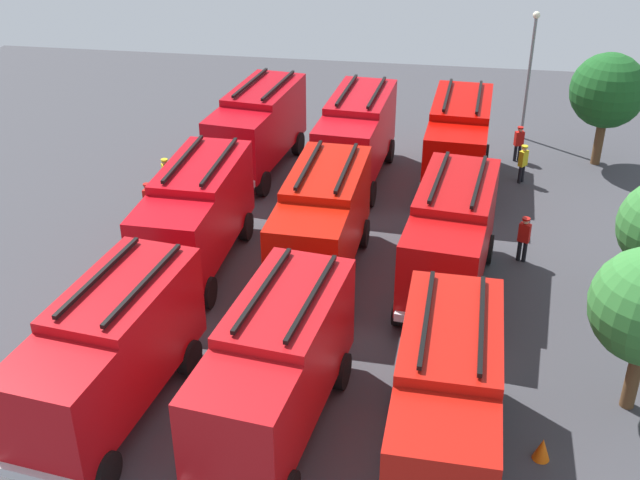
# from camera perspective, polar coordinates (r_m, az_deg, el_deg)

# --- Properties ---
(ground_plane) EXTENTS (54.29, 54.29, 0.00)m
(ground_plane) POSITION_cam_1_polar(r_m,az_deg,el_deg) (29.42, 0.00, -2.39)
(ground_plane) COLOR #38383D
(fire_truck_0) EXTENTS (7.46, 3.52, 3.88)m
(fire_truck_0) POSITION_cam_1_polar(r_m,az_deg,el_deg) (37.18, -4.48, 8.15)
(fire_truck_0) COLOR #A90811
(fire_truck_0) RESTS_ON ground
(fire_truck_1) EXTENTS (7.26, 2.91, 3.88)m
(fire_truck_1) POSITION_cam_1_polar(r_m,az_deg,el_deg) (29.30, -8.89, 1.91)
(fire_truck_1) COLOR #BC0912
(fire_truck_1) RESTS_ON ground
(fire_truck_2) EXTENTS (7.47, 3.55, 3.88)m
(fire_truck_2) POSITION_cam_1_polar(r_m,az_deg,el_deg) (22.66, -14.84, -7.65)
(fire_truck_2) COLOR #B30D14
(fire_truck_2) RESTS_ON ground
(fire_truck_3) EXTENTS (7.37, 3.23, 3.88)m
(fire_truck_3) POSITION_cam_1_polar(r_m,az_deg,el_deg) (36.13, 2.60, 7.58)
(fire_truck_3) COLOR #AF0B14
(fire_truck_3) RESTS_ON ground
(fire_truck_4) EXTENTS (7.30, 3.00, 3.88)m
(fire_truck_4) POSITION_cam_1_polar(r_m,az_deg,el_deg) (28.46, 0.11, 1.43)
(fire_truck_4) COLOR #B51006
(fire_truck_4) RESTS_ON ground
(fire_truck_5) EXTENTS (7.46, 3.54, 3.88)m
(fire_truck_5) POSITION_cam_1_polar(r_m,az_deg,el_deg) (21.43, -3.18, -8.95)
(fire_truck_5) COLOR #B51015
(fire_truck_5) RESTS_ON ground
(fire_truck_6) EXTENTS (7.34, 3.11, 3.88)m
(fire_truck_6) POSITION_cam_1_polar(r_m,az_deg,el_deg) (36.01, 9.86, 7.09)
(fire_truck_6) COLOR #B60702
(fire_truck_6) RESTS_ON ground
(fire_truck_7) EXTENTS (7.44, 3.46, 3.88)m
(fire_truck_7) POSITION_cam_1_polar(r_m,az_deg,el_deg) (27.87, 9.32, 0.38)
(fire_truck_7) COLOR #AA0B0C
(fire_truck_7) RESTS_ON ground
(fire_truck_8) EXTENTS (7.28, 2.96, 3.88)m
(fire_truck_8) POSITION_cam_1_polar(r_m,az_deg,el_deg) (20.64, 9.02, -11.07)
(fire_truck_8) COLOR #B3130B
(fire_truck_8) RESTS_ON ground
(firefighter_0) EXTENTS (0.38, 0.48, 1.81)m
(firefighter_0) POSITION_cam_1_polar(r_m,az_deg,el_deg) (30.67, 14.36, 0.22)
(firefighter_0) COLOR black
(firefighter_0) RESTS_ON ground
(firefighter_1) EXTENTS (0.44, 0.28, 1.68)m
(firefighter_1) POSITION_cam_1_polar(r_m,az_deg,el_deg) (33.42, -12.19, 2.80)
(firefighter_1) COLOR black
(firefighter_1) RESTS_ON ground
(firefighter_2) EXTENTS (0.48, 0.45, 1.79)m
(firefighter_2) POSITION_cam_1_polar(r_m,az_deg,el_deg) (37.21, 14.29, 5.43)
(firefighter_2) COLOR black
(firefighter_2) RESTS_ON ground
(firefighter_3) EXTENTS (0.37, 0.48, 1.73)m
(firefighter_3) POSITION_cam_1_polar(r_m,az_deg,el_deg) (39.55, 14.01, 6.82)
(firefighter_3) COLOR black
(firefighter_3) RESTS_ON ground
(firefighter_4) EXTENTS (0.48, 0.43, 1.82)m
(firefighter_4) POSITION_cam_1_polar(r_m,az_deg,el_deg) (35.23, -10.95, 4.51)
(firefighter_4) COLOR black
(firefighter_4) RESTS_ON ground
(tree_0) EXTENTS (3.45, 3.45, 5.35)m
(tree_0) POSITION_cam_1_polar(r_m,az_deg,el_deg) (39.45, 19.87, 9.98)
(tree_0) COLOR brown
(tree_0) RESTS_ON ground
(traffic_cone_0) EXTENTS (0.47, 0.47, 0.66)m
(traffic_cone_0) POSITION_cam_1_polar(r_m,az_deg,el_deg) (22.46, 15.58, -14.18)
(traffic_cone_0) COLOR #F2600C
(traffic_cone_0) RESTS_ON ground
(lamppost) EXTENTS (0.36, 0.36, 6.44)m
(lamppost) POSITION_cam_1_polar(r_m,az_deg,el_deg) (41.62, 14.77, 11.95)
(lamppost) COLOR slate
(lamppost) RESTS_ON ground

